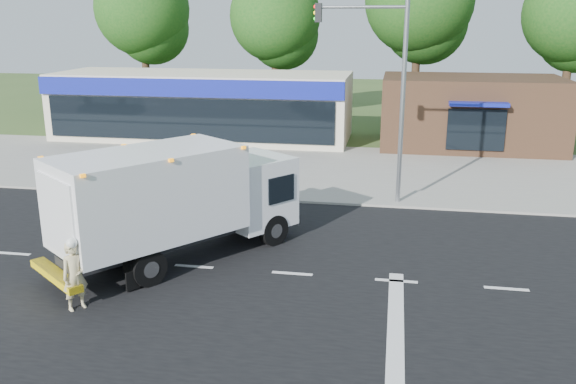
% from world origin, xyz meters
% --- Properties ---
extents(ground, '(120.00, 120.00, 0.00)m').
position_xyz_m(ground, '(0.00, 0.00, 0.00)').
color(ground, '#385123').
rests_on(ground, ground).
extents(road_asphalt, '(60.00, 14.00, 0.02)m').
position_xyz_m(road_asphalt, '(0.00, 0.00, 0.00)').
color(road_asphalt, black).
rests_on(road_asphalt, ground).
extents(sidewalk, '(60.00, 2.40, 0.12)m').
position_xyz_m(sidewalk, '(0.00, 8.20, 0.06)').
color(sidewalk, gray).
rests_on(sidewalk, ground).
extents(parking_apron, '(60.00, 9.00, 0.02)m').
position_xyz_m(parking_apron, '(0.00, 14.00, 0.01)').
color(parking_apron, gray).
rests_on(parking_apron, ground).
extents(lane_markings, '(55.20, 7.00, 0.01)m').
position_xyz_m(lane_markings, '(1.35, -1.35, 0.02)').
color(lane_markings, silver).
rests_on(lane_markings, road_asphalt).
extents(ems_box_truck, '(6.85, 7.87, 3.56)m').
position_xyz_m(ems_box_truck, '(-3.66, 0.49, 2.05)').
color(ems_box_truck, black).
rests_on(ems_box_truck, ground).
extents(emergency_worker, '(0.75, 0.80, 1.94)m').
position_xyz_m(emergency_worker, '(-5.06, -3.14, 0.95)').
color(emergency_worker, '#C8B785').
rests_on(emergency_worker, ground).
extents(retail_strip_mall, '(18.00, 6.20, 4.00)m').
position_xyz_m(retail_strip_mall, '(-9.00, 19.93, 2.01)').
color(retail_strip_mall, beige).
rests_on(retail_strip_mall, ground).
extents(brown_storefront, '(10.00, 6.70, 4.00)m').
position_xyz_m(brown_storefront, '(7.00, 19.98, 2.00)').
color(brown_storefront, '#382316').
rests_on(brown_storefront, ground).
extents(traffic_signal_pole, '(3.51, 0.25, 8.00)m').
position_xyz_m(traffic_signal_pole, '(2.35, 7.60, 4.92)').
color(traffic_signal_pole, gray).
rests_on(traffic_signal_pole, ground).
extents(background_trees, '(36.77, 7.39, 12.10)m').
position_xyz_m(background_trees, '(-0.85, 28.16, 7.38)').
color(background_trees, '#332114').
rests_on(background_trees, ground).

